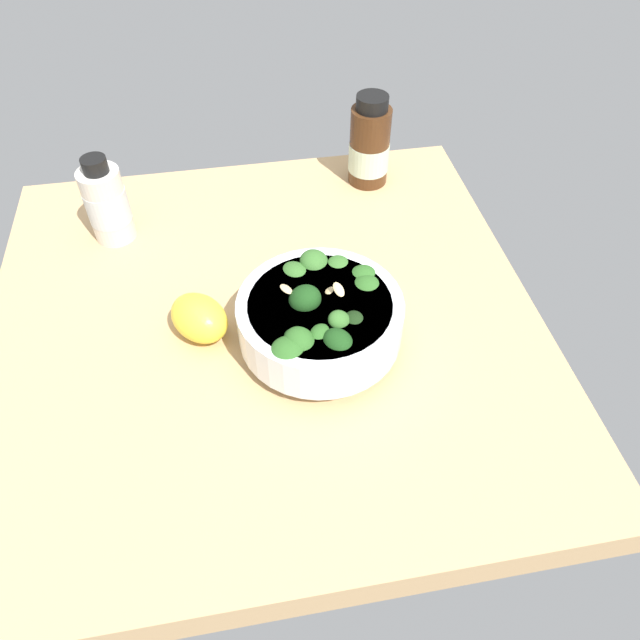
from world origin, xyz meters
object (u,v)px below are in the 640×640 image
object	(u,v)px
bowl_of_broccoli	(320,318)
bottle_short	(107,204)
lemon_wedge	(199,318)
bottle_tall	(369,146)

from	to	relation	value
bowl_of_broccoli	bottle_short	bearing A→B (deg)	135.13
bowl_of_broccoli	lemon_wedge	size ratio (longest dim) A/B	2.43
lemon_wedge	bottle_short	size ratio (longest dim) A/B	0.62
bowl_of_broccoli	bottle_tall	size ratio (longest dim) A/B	1.35
bottle_tall	bottle_short	bearing A→B (deg)	-169.33
bowl_of_broccoli	bottle_short	world-z (taller)	bottle_short
bottle_tall	bottle_short	distance (cm)	37.20
bottle_tall	bottle_short	world-z (taller)	bottle_tall
bowl_of_broccoli	bottle_short	xyz separation A→B (cm)	(-23.94, 23.84, 0.93)
lemon_wedge	bottle_tall	xyz separation A→B (cm)	(25.81, 26.71, 3.22)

